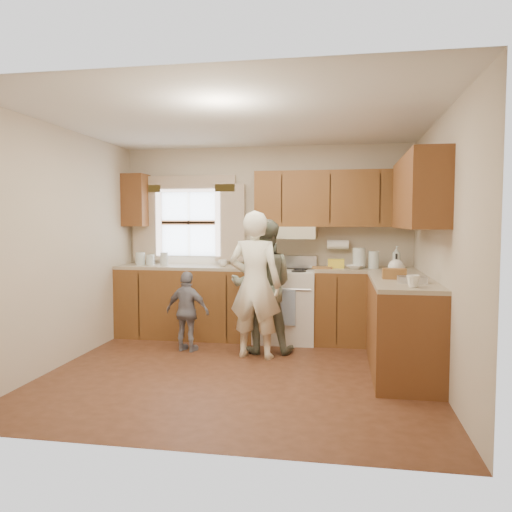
% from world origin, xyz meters
% --- Properties ---
extents(room, '(3.80, 3.80, 3.80)m').
position_xyz_m(room, '(0.00, 0.00, 1.25)').
color(room, '#462515').
rests_on(room, ground).
extents(kitchen_fixtures, '(3.80, 2.25, 2.15)m').
position_xyz_m(kitchen_fixtures, '(0.61, 1.08, 0.84)').
color(kitchen_fixtures, '#48270F').
rests_on(kitchen_fixtures, ground).
extents(stove, '(0.76, 0.67, 1.07)m').
position_xyz_m(stove, '(0.30, 1.44, 0.47)').
color(stove, silver).
rests_on(stove, ground).
extents(woman_left, '(0.64, 0.47, 1.64)m').
position_xyz_m(woman_left, '(0.06, 0.60, 0.82)').
color(woman_left, white).
rests_on(woman_left, ground).
extents(woman_right, '(0.79, 0.64, 1.54)m').
position_xyz_m(woman_right, '(0.10, 0.85, 0.77)').
color(woman_right, '#233E29').
rests_on(woman_right, ground).
extents(child, '(0.59, 0.34, 0.94)m').
position_xyz_m(child, '(-0.77, 0.73, 0.47)').
color(child, gray).
rests_on(child, ground).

